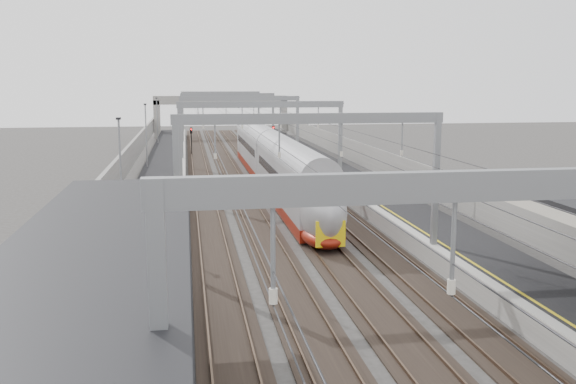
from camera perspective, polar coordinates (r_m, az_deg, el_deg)
name	(u,v)px	position (r m, az deg, el deg)	size (l,w,h in m)	color
platform_left	(161,188)	(53.44, -11.26, 0.34)	(4.00, 120.00, 1.00)	black
platform_right	(351,183)	(55.15, 5.59, 0.76)	(4.00, 120.00, 1.00)	black
tracks	(258,191)	(53.78, -2.70, 0.09)	(11.40, 140.00, 0.20)	black
overhead_line	(249,114)	(59.68, -3.45, 6.92)	(13.00, 140.00, 6.60)	gray
canopy_left	(57,320)	(11.61, -19.81, -10.64)	(4.40, 30.00, 4.24)	black
overbridge	(221,105)	(107.93, -5.98, 7.67)	(22.00, 2.20, 6.90)	gray
wall_left	(120,176)	(53.50, -14.72, 1.41)	(0.30, 120.00, 3.20)	gray
wall_right	(387,170)	(55.88, 8.79, 1.95)	(0.30, 120.00, 3.20)	gray
train	(275,168)	(54.02, -1.17, 2.18)	(2.50, 45.63, 3.97)	maroon
signal_green	(191,136)	(81.72, -8.60, 4.95)	(0.32, 0.32, 3.48)	black
signal_red_near	(261,137)	(78.97, -2.45, 4.89)	(0.32, 0.32, 3.48)	black
signal_red_far	(273,134)	(83.78, -1.31, 5.17)	(0.32, 0.32, 3.48)	black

